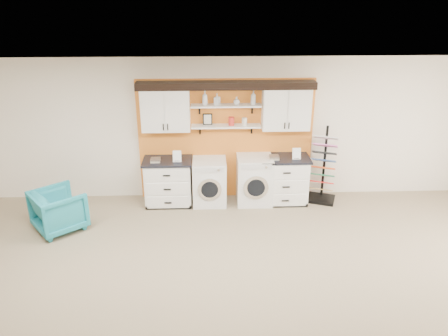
{
  "coord_description": "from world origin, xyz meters",
  "views": [
    {
      "loc": [
        -0.33,
        -4.17,
        3.96
      ],
      "look_at": [
        -0.09,
        2.3,
        1.29
      ],
      "focal_mm": 35.0,
      "sensor_mm": 36.0,
      "label": 1
    }
  ],
  "objects_px": {
    "dryer": "(254,180)",
    "armchair": "(59,210)",
    "base_cabinet_right": "(284,179)",
    "washer": "(210,182)",
    "sample_rack": "(322,177)",
    "base_cabinet_left": "(169,182)"
  },
  "relations": [
    {
      "from": "base_cabinet_right",
      "to": "washer",
      "type": "xyz_separation_m",
      "value": [
        -1.46,
        -0.0,
        -0.02
      ]
    },
    {
      "from": "washer",
      "to": "sample_rack",
      "type": "bearing_deg",
      "value": 0.88
    },
    {
      "from": "base_cabinet_left",
      "to": "washer",
      "type": "height_order",
      "value": "base_cabinet_left"
    },
    {
      "from": "sample_rack",
      "to": "armchair",
      "type": "relative_size",
      "value": 1.87
    },
    {
      "from": "armchair",
      "to": "base_cabinet_right",
      "type": "bearing_deg",
      "value": -115.95
    },
    {
      "from": "base_cabinet_right",
      "to": "armchair",
      "type": "height_order",
      "value": "base_cabinet_right"
    },
    {
      "from": "base_cabinet_right",
      "to": "dryer",
      "type": "height_order",
      "value": "dryer"
    },
    {
      "from": "sample_rack",
      "to": "washer",
      "type": "bearing_deg",
      "value": -158.29
    },
    {
      "from": "dryer",
      "to": "armchair",
      "type": "xyz_separation_m",
      "value": [
        -3.52,
        -0.93,
        -0.11
      ]
    },
    {
      "from": "base_cabinet_left",
      "to": "washer",
      "type": "xyz_separation_m",
      "value": [
        0.8,
        -0.0,
        -0.01
      ]
    },
    {
      "from": "base_cabinet_right",
      "to": "dryer",
      "type": "relative_size",
      "value": 1.01
    },
    {
      "from": "dryer",
      "to": "washer",
      "type": "bearing_deg",
      "value": -180.0
    },
    {
      "from": "base_cabinet_left",
      "to": "armchair",
      "type": "relative_size",
      "value": 1.16
    },
    {
      "from": "sample_rack",
      "to": "dryer",
      "type": "bearing_deg",
      "value": -157.72
    },
    {
      "from": "dryer",
      "to": "base_cabinet_left",
      "type": "bearing_deg",
      "value": 179.88
    },
    {
      "from": "base_cabinet_left",
      "to": "base_cabinet_right",
      "type": "relative_size",
      "value": 0.98
    },
    {
      "from": "sample_rack",
      "to": "armchair",
      "type": "distance_m",
      "value": 4.98
    },
    {
      "from": "base_cabinet_right",
      "to": "armchair",
      "type": "distance_m",
      "value": 4.21
    },
    {
      "from": "washer",
      "to": "dryer",
      "type": "xyz_separation_m",
      "value": [
        0.88,
        0.0,
        0.03
      ]
    },
    {
      "from": "dryer",
      "to": "sample_rack",
      "type": "xyz_separation_m",
      "value": [
        1.36,
        0.03,
        0.02
      ]
    },
    {
      "from": "washer",
      "to": "armchair",
      "type": "height_order",
      "value": "washer"
    },
    {
      "from": "washer",
      "to": "sample_rack",
      "type": "distance_m",
      "value": 2.24
    }
  ]
}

